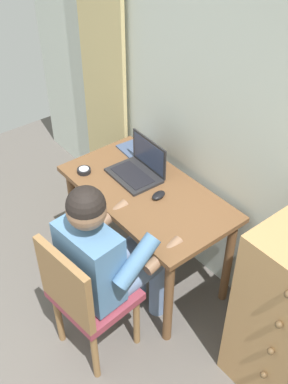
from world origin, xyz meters
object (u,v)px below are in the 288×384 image
object	(u,v)px
computer_mouse	(159,195)
notebook_pad	(133,150)
desk_clock	(84,171)
laptop	(139,168)
desk	(146,204)
person_seated	(108,255)
chair	(84,295)

from	to	relation	value
computer_mouse	notebook_pad	bearing A→B (deg)	148.95
desk_clock	laptop	bearing A→B (deg)	47.89
laptop	desk_clock	world-z (taller)	laptop
desk	person_seated	distance (m)	0.55
computer_mouse	notebook_pad	world-z (taller)	computer_mouse
laptop	notebook_pad	bearing A→B (deg)	150.84
computer_mouse	person_seated	bearing A→B (deg)	-82.38
desk	person_seated	xyz separation A→B (m)	(0.26, -0.48, 0.06)
desk	notebook_pad	distance (m)	0.47
notebook_pad	computer_mouse	bearing A→B (deg)	-15.70
computer_mouse	laptop	bearing A→B (deg)	158.27
computer_mouse	notebook_pad	size ratio (longest dim) A/B	0.48
person_seated	desk	bearing A→B (deg)	118.57
laptop	computer_mouse	xyz separation A→B (m)	(0.26, -0.05, -0.04)
computer_mouse	desk	bearing A→B (deg)	177.97
chair	computer_mouse	world-z (taller)	chair
desk_clock	notebook_pad	world-z (taller)	desk_clock
desk_clock	notebook_pad	distance (m)	0.41
person_seated	desk_clock	xyz separation A→B (m)	(-0.66, 0.28, 0.07)
person_seated	desk_clock	world-z (taller)	person_seated
desk	desk_clock	xyz separation A→B (m)	(-0.40, -0.20, 0.13)
chair	desk	bearing A→B (deg)	112.73
desk	computer_mouse	world-z (taller)	computer_mouse
desk	laptop	world-z (taller)	laptop
desk	person_seated	bearing A→B (deg)	-61.43
person_seated	desk_clock	bearing A→B (deg)	157.33
desk	person_seated	size ratio (longest dim) A/B	0.95
chair	computer_mouse	xyz separation A→B (m)	(-0.18, 0.68, 0.25)
computer_mouse	desk_clock	world-z (taller)	computer_mouse
computer_mouse	notebook_pad	distance (m)	0.54
desk	laptop	size ratio (longest dim) A/B	3.29
chair	person_seated	distance (m)	0.26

